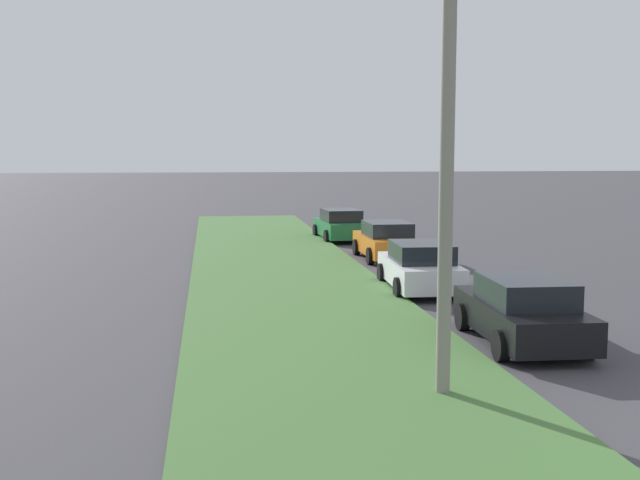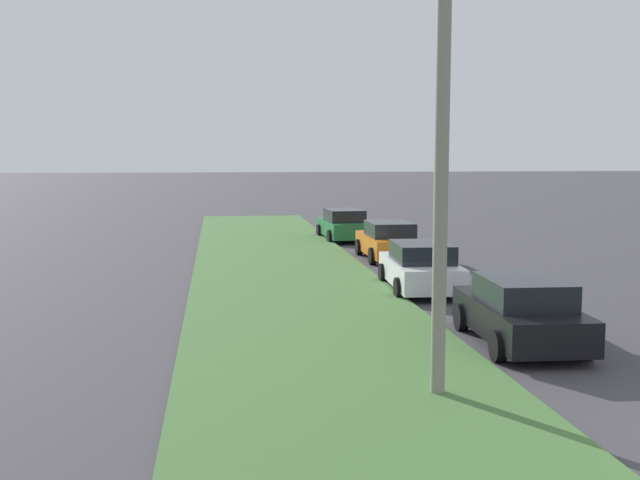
{
  "view_description": "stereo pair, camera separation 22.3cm",
  "coord_description": "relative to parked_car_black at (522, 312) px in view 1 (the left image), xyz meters",
  "views": [
    {
      "loc": [
        -8.42,
        8.65,
        4.13
      ],
      "look_at": [
        12.29,
        5.64,
        1.73
      ],
      "focal_mm": 43.13,
      "sensor_mm": 36.0,
      "label": 1
    },
    {
      "loc": [
        -8.46,
        8.43,
        4.13
      ],
      "look_at": [
        12.29,
        5.64,
        1.73
      ],
      "focal_mm": 43.13,
      "sensor_mm": 36.0,
      "label": 2
    }
  ],
  "objects": [
    {
      "name": "parked_car_green",
      "position": [
        19.92,
        0.55,
        0.0
      ],
      "size": [
        4.38,
        2.18,
        1.47
      ],
      "rotation": [
        0.0,
        0.0,
        0.05
      ],
      "color": "#1E6B38",
      "rests_on": "ground"
    },
    {
      "name": "parked_car_orange",
      "position": [
        13.3,
        -0.11,
        0.0
      ],
      "size": [
        4.3,
        2.02,
        1.47
      ],
      "rotation": [
        0.0,
        0.0,
        -0.0
      ],
      "color": "orange",
      "rests_on": "ground"
    },
    {
      "name": "parked_car_white",
      "position": [
        6.5,
        0.45,
        0.0
      ],
      "size": [
        4.38,
        2.18,
        1.47
      ],
      "rotation": [
        0.0,
        0.0,
        -0.05
      ],
      "color": "silver",
      "rests_on": "ground"
    },
    {
      "name": "grass_median",
      "position": [
        2.99,
        4.26,
        -0.66
      ],
      "size": [
        60.0,
        6.0,
        0.12
      ],
      "primitive_type": "cube",
      "color": "#477238",
      "rests_on": "ground"
    },
    {
      "name": "streetlight",
      "position": [
        -3.27,
        2.44,
        3.67
      ],
      "size": [
        0.59,
        2.87,
        7.5
      ],
      "color": "gray",
      "rests_on": "ground"
    },
    {
      "name": "parked_car_black",
      "position": [
        0.0,
        0.0,
        0.0
      ],
      "size": [
        4.38,
        2.17,
        1.47
      ],
      "rotation": [
        0.0,
        0.0,
        -0.05
      ],
      "color": "black",
      "rests_on": "ground"
    }
  ]
}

